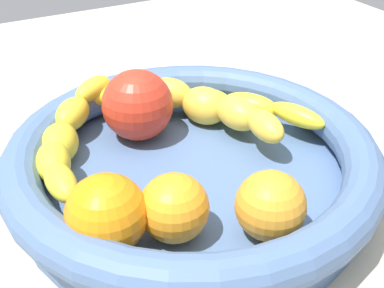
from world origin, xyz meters
TOP-DOWN VIEW (x-y plane):
  - kitchen_counter at (0.00, 0.00)cm, footprint 120.00×120.00cm
  - fruit_bowl at (0.00, 0.00)cm, footprint 35.58×35.58cm
  - banana_draped_left at (-8.14, 5.88)cm, footprint 18.51×20.86cm
  - banana_draped_right at (-7.07, 4.91)cm, footprint 19.99×13.00cm
  - banana_arching_top at (-7.46, -9.87)cm, footprint 20.27×12.56cm
  - orange_front at (10.75, 1.20)cm, footprint 5.74×5.74cm
  - orange_mid_left at (5.92, -10.66)cm, footprint 6.43×6.43cm
  - orange_mid_right at (7.31, -5.59)cm, footprint 5.65×5.65cm
  - tomato_red at (-8.31, -1.91)cm, footprint 7.47×7.47cm

SIDE VIEW (x-z plane):
  - kitchen_counter at x=0.00cm, z-range 0.00..3.00cm
  - fruit_bowl at x=0.00cm, z-range 3.11..9.34cm
  - banana_draped_left at x=-8.14cm, z-range 5.60..9.41cm
  - banana_draped_right at x=-7.07cm, z-range 5.67..10.40cm
  - banana_arching_top at x=-7.46cm, z-range 5.62..10.47cm
  - orange_mid_right at x=7.31cm, z-range 5.34..10.99cm
  - orange_front at x=10.75cm, z-range 5.34..11.07cm
  - orange_mid_left at x=5.92cm, z-range 5.34..11.77cm
  - tomato_red at x=-8.31cm, z-range 5.34..12.80cm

